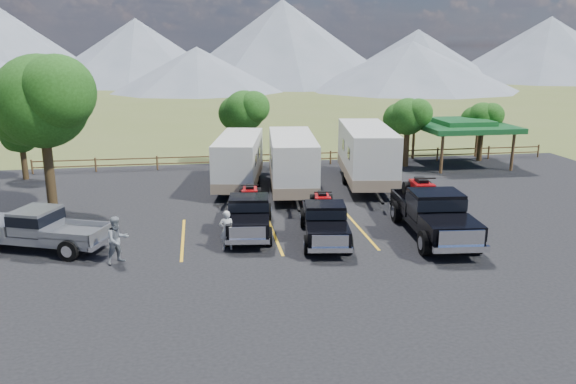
{
  "coord_description": "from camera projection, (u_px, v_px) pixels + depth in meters",
  "views": [
    {
      "loc": [
        -5.11,
        -19.53,
        8.19
      ],
      "look_at": [
        -1.15,
        5.34,
        1.6
      ],
      "focal_mm": 35.0,
      "sensor_mm": 36.0,
      "label": 1
    }
  ],
  "objects": [
    {
      "name": "tree_north",
      "position": [
        244.0,
        111.0,
        38.4
      ],
      "size": [
        3.46,
        3.24,
        5.25
      ],
      "color": "black",
      "rests_on": "ground"
    },
    {
      "name": "trailer_center",
      "position": [
        292.0,
        163.0,
        31.77
      ],
      "size": [
        3.19,
        9.4,
        3.25
      ],
      "rotation": [
        0.0,
        0.0,
        -0.1
      ],
      "color": "silver",
      "rests_on": "asphalt_lot"
    },
    {
      "name": "rig_right",
      "position": [
        433.0,
        211.0,
        24.59
      ],
      "size": [
        2.91,
        7.07,
        2.3
      ],
      "rotation": [
        0.0,
        0.0,
        -0.09
      ],
      "color": "black",
      "rests_on": "asphalt_lot"
    },
    {
      "name": "trailer_right",
      "position": [
        366.0,
        155.0,
        33.34
      ],
      "size": [
        3.78,
        10.14,
        3.5
      ],
      "rotation": [
        0.0,
        0.0,
        -0.15
      ],
      "color": "silver",
      "rests_on": "asphalt_lot"
    },
    {
      "name": "rail_fence",
      "position": [
        303.0,
        157.0,
        39.34
      ],
      "size": [
        36.12,
        0.12,
        1.0
      ],
      "color": "brown",
      "rests_on": "ground"
    },
    {
      "name": "pavilion",
      "position": [
        462.0,
        126.0,
        39.03
      ],
      "size": [
        6.2,
        6.2,
        3.22
      ],
      "color": "brown",
      "rests_on": "ground"
    },
    {
      "name": "rig_center",
      "position": [
        324.0,
        219.0,
        24.22
      ],
      "size": [
        2.52,
        5.67,
        1.83
      ],
      "rotation": [
        0.0,
        0.0,
        -0.14
      ],
      "color": "black",
      "rests_on": "asphalt_lot"
    },
    {
      "name": "mountain_range",
      "position": [
        184.0,
        47.0,
        119.6
      ],
      "size": [
        209.0,
        71.0,
        20.0
      ],
      "color": "slate",
      "rests_on": "ground"
    },
    {
      "name": "ground",
      "position": [
        339.0,
        266.0,
        21.51
      ],
      "size": [
        320.0,
        320.0,
        0.0
      ],
      "primitive_type": "plane",
      "color": "#4F5C27",
      "rests_on": "ground"
    },
    {
      "name": "tree_big_nw",
      "position": [
        41.0,
        101.0,
        26.8
      ],
      "size": [
        5.54,
        5.18,
        7.84
      ],
      "color": "black",
      "rests_on": "ground"
    },
    {
      "name": "pickup_silver",
      "position": [
        40.0,
        229.0,
        22.91
      ],
      "size": [
        6.03,
        3.82,
        1.73
      ],
      "rotation": [
        0.0,
        0.0,
        -1.95
      ],
      "color": "gray",
      "rests_on": "asphalt_lot"
    },
    {
      "name": "stall_lines",
      "position": [
        318.0,
        232.0,
        25.32
      ],
      "size": [
        12.12,
        5.5,
        0.01
      ],
      "color": "gold",
      "rests_on": "asphalt_lot"
    },
    {
      "name": "asphalt_lot",
      "position": [
        323.0,
        239.0,
        24.37
      ],
      "size": [
        44.0,
        34.0,
        0.04
      ],
      "primitive_type": "cube",
      "color": "black",
      "rests_on": "ground"
    },
    {
      "name": "rig_left",
      "position": [
        249.0,
        212.0,
        25.18
      ],
      "size": [
        2.51,
        5.83,
        1.89
      ],
      "rotation": [
        0.0,
        0.0,
        -0.12
      ],
      "color": "black",
      "rests_on": "asphalt_lot"
    },
    {
      "name": "tree_ne_b",
      "position": [
        482.0,
        118.0,
        40.21
      ],
      "size": [
        2.77,
        2.59,
        4.27
      ],
      "color": "black",
      "rests_on": "ground"
    },
    {
      "name": "tree_nw_small",
      "position": [
        21.0,
        136.0,
        34.62
      ],
      "size": [
        2.59,
        2.43,
        3.85
      ],
      "color": "black",
      "rests_on": "ground"
    },
    {
      "name": "tree_ne_a",
      "position": [
        407.0,
        117.0,
        38.25
      ],
      "size": [
        3.11,
        2.92,
        4.76
      ],
      "color": "black",
      "rests_on": "ground"
    },
    {
      "name": "trailer_left",
      "position": [
        239.0,
        161.0,
        32.71
      ],
      "size": [
        3.55,
        8.85,
        3.06
      ],
      "rotation": [
        0.0,
        0.0,
        -0.18
      ],
      "color": "silver",
      "rests_on": "asphalt_lot"
    },
    {
      "name": "person_b",
      "position": [
        117.0,
        240.0,
        21.49
      ],
      "size": [
        1.14,
        1.08,
        1.86
      ],
      "primitive_type": "imported",
      "rotation": [
        0.0,
        0.0,
        0.58
      ],
      "color": "slate",
      "rests_on": "asphalt_lot"
    },
    {
      "name": "person_a",
      "position": [
        227.0,
        230.0,
        22.91
      ],
      "size": [
        0.63,
        0.43,
        1.67
      ],
      "primitive_type": "imported",
      "rotation": [
        0.0,
        0.0,
        3.2
      ],
      "color": "silver",
      "rests_on": "asphalt_lot"
    }
  ]
}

